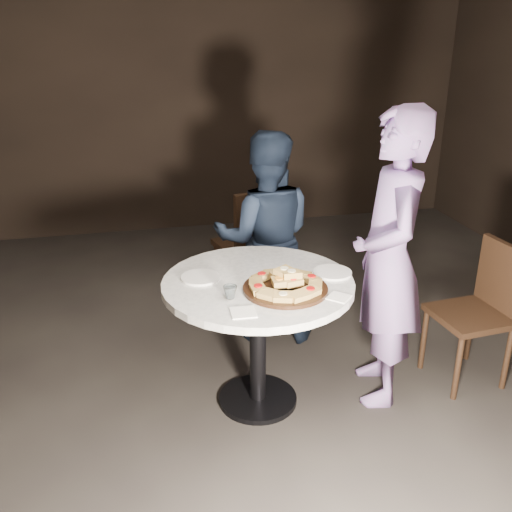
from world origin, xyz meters
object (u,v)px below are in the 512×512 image
Objects in this scene: serving_board at (285,289)px; chair_right at (484,304)px; water_glass at (230,292)px; chair_far at (256,241)px; diner_navy at (265,238)px; focaccia_pile at (286,281)px; table at (258,305)px; diner_teal at (388,261)px.

chair_right is (1.34, 0.11, -0.30)m from serving_board.
water_glass is 0.08× the size of chair_right.
water_glass is 1.50m from chair_far.
diner_navy is (0.43, 1.00, -0.09)m from water_glass.
table is at bearing 126.79° from focaccia_pile.
chair_far reaches higher than serving_board.
chair_far is (0.15, 1.38, -0.28)m from focaccia_pile.
table is 0.25m from serving_board.
serving_board is 0.04m from focaccia_pile.
table is 2.67× the size of serving_board.
serving_board is 0.45× the size of chair_far.
serving_board is at bearing -157.51° from focaccia_pile.
water_glass is (-0.31, -0.02, 0.02)m from serving_board.
chair_far is 1.73m from chair_right.
focaccia_pile reaches higher than chair_right.
chair_far reaches higher than table.
diner_navy is at bearing 73.55° from table.
diner_navy reaches higher than chair_right.
chair_far is 1.40m from diner_teal.
chair_right is 1.50m from diner_navy.
chair_far is 0.44m from diner_navy.
chair_far is at bearing 71.80° from water_glass.
water_glass reaches higher than table.
diner_teal is (-0.69, -0.01, 0.36)m from chair_right.
diner_teal is (0.52, -0.87, 0.13)m from diner_navy.
table is at bearing -80.65° from diner_teal.
diner_teal reaches higher than serving_board.
table is 0.86m from diner_navy.
chair_right is at bearing -1.77° from table.
focaccia_pile is 0.65m from diner_teal.
chair_right is at bearing 156.63° from diner_navy.
diner_navy is (0.13, 0.98, -0.07)m from serving_board.
serving_board is at bearing -89.99° from chair_right.
chair_far reaches higher than chair_right.
chair_far is at bearing -141.78° from chair_right.
chair_far is (0.46, 1.40, -0.26)m from water_glass.
chair_far is (0.15, 1.38, -0.24)m from serving_board.
table is 1.25m from chair_far.
chair_far is 1.12× the size of chair_right.
focaccia_pile is at bearing -67.44° from diner_teal.
chair_far is at bearing 83.82° from focaccia_pile.
chair_far reaches higher than focaccia_pile.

